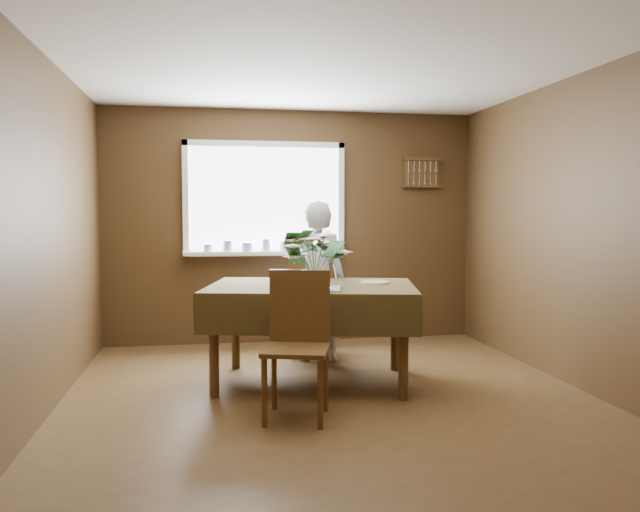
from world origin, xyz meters
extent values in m
plane|color=#483118|center=(0.00, 0.00, 0.00)|extent=(4.50, 4.50, 0.00)
plane|color=white|center=(0.00, 0.00, 2.50)|extent=(4.50, 4.50, 0.00)
plane|color=brown|center=(0.00, 2.25, 1.25)|extent=(4.00, 0.00, 4.00)
plane|color=brown|center=(0.00, -2.25, 1.25)|extent=(4.00, 0.00, 4.00)
plane|color=brown|center=(-2.00, 0.00, 1.25)|extent=(0.00, 4.50, 4.50)
plane|color=brown|center=(2.00, 0.00, 1.25)|extent=(0.00, 4.50, 4.50)
cube|color=white|center=(-0.30, 2.23, 1.55)|extent=(1.60, 0.01, 1.10)
cube|color=white|center=(-0.30, 2.22, 2.13)|extent=(1.72, 0.06, 0.06)
cube|color=white|center=(-0.30, 2.22, 0.97)|extent=(1.72, 0.06, 0.06)
cube|color=white|center=(-1.13, 2.22, 1.55)|extent=(0.06, 0.06, 1.22)
cube|color=white|center=(0.53, 2.22, 1.55)|extent=(0.06, 0.06, 1.22)
cube|color=white|center=(-0.30, 2.15, 0.98)|extent=(1.72, 0.20, 0.04)
cylinder|color=white|center=(-0.90, 2.13, 1.04)|extent=(0.09, 0.09, 0.08)
cylinder|color=white|center=(-0.70, 2.13, 1.06)|extent=(0.11, 0.11, 0.12)
cylinder|color=white|center=(-0.50, 2.13, 1.05)|extent=(0.12, 0.12, 0.09)
cylinder|color=white|center=(-0.30, 2.13, 1.06)|extent=(0.10, 0.10, 0.13)
cylinder|color=white|center=(-0.10, 2.13, 1.05)|extent=(0.11, 0.11, 0.10)
cylinder|color=white|center=(0.10, 2.13, 1.04)|extent=(0.09, 0.09, 0.08)
cylinder|color=white|center=(0.30, 2.13, 1.06)|extent=(0.11, 0.11, 0.12)
cube|color=#55391B|center=(1.45, 2.23, 1.85)|extent=(0.40, 0.03, 0.30)
cube|color=#55391B|center=(1.45, 2.21, 2.00)|extent=(0.44, 0.04, 0.03)
cube|color=#55391B|center=(1.45, 2.21, 1.70)|extent=(0.44, 0.04, 0.03)
cylinder|color=#55391B|center=(-0.87, 0.28, 0.38)|extent=(0.07, 0.07, 0.76)
cylinder|color=#55391B|center=(0.53, -0.04, 0.38)|extent=(0.07, 0.07, 0.76)
cylinder|color=#55391B|center=(-0.67, 1.15, 0.38)|extent=(0.07, 0.07, 0.76)
cylinder|color=#55391B|center=(0.73, 0.83, 0.38)|extent=(0.07, 0.07, 0.76)
cube|color=#55391B|center=(-0.07, 0.56, 0.78)|extent=(1.80, 1.40, 0.04)
cube|color=#2F2511|center=(-0.07, 0.56, 0.81)|extent=(1.88, 1.47, 0.01)
cube|color=#2F2511|center=(-0.19, 0.00, 0.65)|extent=(1.63, 0.38, 0.30)
cube|color=#2F2511|center=(0.06, 1.11, 0.65)|extent=(1.63, 0.38, 0.30)
cube|color=#2F2511|center=(-0.88, 0.74, 0.65)|extent=(0.26, 1.11, 0.30)
cube|color=#2F2511|center=(0.74, 0.37, 0.65)|extent=(0.26, 1.11, 0.30)
cube|color=#4785CB|center=(-0.13, 0.30, 0.82)|extent=(0.55, 0.45, 0.01)
cylinder|color=#55391B|center=(0.33, 1.63, 0.22)|extent=(0.04, 0.04, 0.45)
cylinder|color=#55391B|center=(-0.01, 1.75, 0.22)|extent=(0.04, 0.04, 0.45)
cylinder|color=#55391B|center=(0.22, 1.29, 0.22)|extent=(0.04, 0.04, 0.45)
cylinder|color=#55391B|center=(-0.12, 1.41, 0.22)|extent=(0.04, 0.04, 0.45)
cube|color=#55391B|center=(0.11, 1.52, 0.46)|extent=(0.53, 0.53, 0.03)
cube|color=#55391B|center=(0.05, 1.34, 0.73)|extent=(0.41, 0.16, 0.50)
cylinder|color=#55391B|center=(-0.55, -0.45, 0.23)|extent=(0.04, 0.04, 0.46)
cylinder|color=#55391B|center=(-0.19, -0.55, 0.23)|extent=(0.04, 0.04, 0.46)
cylinder|color=#55391B|center=(-0.45, -0.10, 0.23)|extent=(0.04, 0.04, 0.46)
cylinder|color=#55391B|center=(-0.09, -0.20, 0.23)|extent=(0.04, 0.04, 0.46)
cube|color=#55391B|center=(-0.32, -0.32, 0.48)|extent=(0.53, 0.53, 0.03)
cube|color=#55391B|center=(-0.27, -0.13, 0.75)|extent=(0.42, 0.15, 0.51)
imported|color=white|center=(0.10, 1.31, 0.76)|extent=(0.62, 0.48, 1.52)
cylinder|color=white|center=(-0.08, 0.36, 0.87)|extent=(0.10, 0.10, 0.12)
cylinder|color=#33662D|center=(-0.08, 0.36, 0.97)|extent=(0.06, 0.06, 0.09)
cylinder|color=white|center=(0.47, 0.58, 0.82)|extent=(0.32, 0.32, 0.01)
cube|color=silver|center=(0.03, 0.28, 0.82)|extent=(0.02, 0.22, 0.00)
camera|label=1|loc=(-0.89, -4.45, 1.41)|focal=35.00mm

